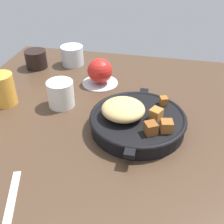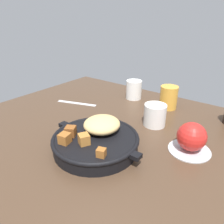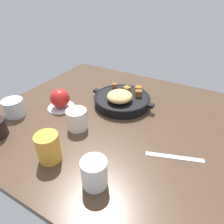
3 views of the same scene
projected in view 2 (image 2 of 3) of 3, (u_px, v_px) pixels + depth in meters
ground_plane at (106, 133)px, 71.38cm from camera, size 103.52×88.92×2.40cm
cast_iron_skillet at (96, 139)px, 60.33cm from camera, size 29.12×24.78×8.24cm
saucer_plate at (189, 150)px, 60.20cm from camera, size 11.82×11.82×0.60cm
red_apple at (192, 137)px, 58.35cm from camera, size 8.12×8.12×8.12cm
butter_knife at (77, 103)px, 91.85cm from camera, size 17.48×7.35×0.36cm
juice_glass_amber at (169, 97)px, 85.68cm from camera, size 7.06×7.06×9.27cm
ceramic_mug_white at (155, 115)px, 72.65cm from camera, size 7.58×7.58×7.63cm
white_creamer_pitcher at (134, 90)px, 95.76cm from camera, size 6.96×6.96×8.36cm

